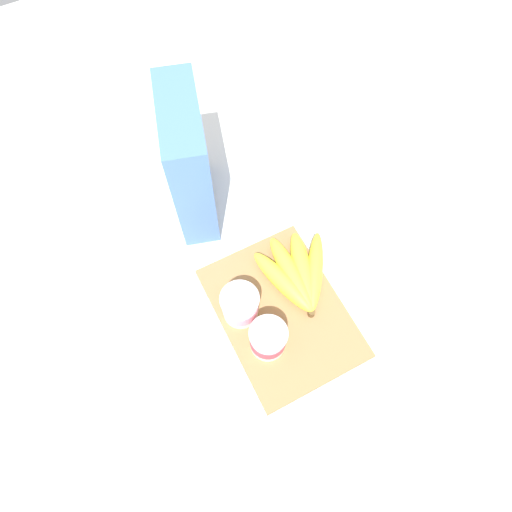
{
  "coord_description": "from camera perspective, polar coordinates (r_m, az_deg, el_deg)",
  "views": [
    {
      "loc": [
        -0.24,
        0.18,
        0.89
      ],
      "look_at": [
        0.11,
        0.0,
        0.07
      ],
      "focal_mm": 32.03,
      "sensor_mm": 36.0,
      "label": 1
    }
  ],
  "objects": [
    {
      "name": "cereal_box",
      "position": [
        0.94,
        -8.39,
        11.43
      ],
      "size": [
        0.22,
        0.13,
        0.3
      ],
      "primitive_type": "cube",
      "rotation": [
        0.0,
        0.0,
        -0.29
      ],
      "color": "#4770B7",
      "rests_on": "ground_plane"
    },
    {
      "name": "banana_bunch",
      "position": [
        0.93,
        5.15,
        -2.3
      ],
      "size": [
        0.19,
        0.17,
        0.04
      ],
      "color": "yellow",
      "rests_on": "cutting_board"
    },
    {
      "name": "yogurt_cup_front",
      "position": [
        0.87,
        1.5,
        -10.33
      ],
      "size": [
        0.07,
        0.07,
        0.08
      ],
      "color": "white",
      "rests_on": "cutting_board"
    },
    {
      "name": "ground_plane",
      "position": [
        0.94,
        3.18,
        -7.22
      ],
      "size": [
        2.4,
        2.4,
        0.0
      ],
      "primitive_type": "plane",
      "color": "silver"
    },
    {
      "name": "yogurt_cup_back",
      "position": [
        0.88,
        -1.99,
        -6.22
      ],
      "size": [
        0.07,
        0.07,
        0.08
      ],
      "color": "white",
      "rests_on": "cutting_board"
    },
    {
      "name": "cutting_board",
      "position": [
        0.93,
        3.2,
        -7.08
      ],
      "size": [
        0.32,
        0.24,
        0.02
      ],
      "primitive_type": "cube",
      "color": "olive",
      "rests_on": "ground_plane"
    }
  ]
}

